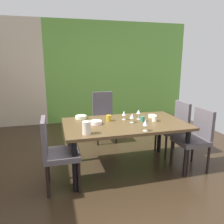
{
  "coord_description": "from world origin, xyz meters",
  "views": [
    {
      "loc": [
        -0.77,
        -2.83,
        1.64
      ],
      "look_at": [
        0.09,
        0.35,
        0.85
      ],
      "focal_mm": 35.0,
      "sensor_mm": 36.0,
      "label": 1
    }
  ],
  "objects_px": {
    "chair_right_near": "(195,136)",
    "wine_glass_near_window": "(139,112)",
    "dining_table": "(125,128)",
    "chair_right_far": "(175,125)",
    "serving_bowl_front": "(81,117)",
    "wine_glass_left": "(145,123)",
    "pitcher_north": "(87,128)",
    "wine_glass_west": "(132,116)",
    "serving_bowl_south": "(96,122)",
    "cup_near_shelf": "(143,119)",
    "cup_rear": "(155,118)",
    "chair_head_far": "(104,114)",
    "serving_bowl_corner": "(152,116)",
    "cup_east": "(109,118)",
    "wine_glass_right": "(124,114)",
    "chair_left_near": "(55,150)"
  },
  "relations": [
    {
      "from": "chair_head_far",
      "to": "serving_bowl_south",
      "type": "distance_m",
      "value": 1.34
    },
    {
      "from": "chair_head_far",
      "to": "serving_bowl_corner",
      "type": "bearing_deg",
      "value": 116.06
    },
    {
      "from": "dining_table",
      "to": "wine_glass_right",
      "type": "height_order",
      "value": "wine_glass_right"
    },
    {
      "from": "cup_near_shelf",
      "to": "chair_right_near",
      "type": "bearing_deg",
      "value": -20.49
    },
    {
      "from": "dining_table",
      "to": "cup_near_shelf",
      "type": "relative_size",
      "value": 23.48
    },
    {
      "from": "serving_bowl_south",
      "to": "cup_near_shelf",
      "type": "height_order",
      "value": "cup_near_shelf"
    },
    {
      "from": "dining_table",
      "to": "wine_glass_near_window",
      "type": "xyz_separation_m",
      "value": [
        0.26,
        0.13,
        0.19
      ]
    },
    {
      "from": "wine_glass_left",
      "to": "cup_east",
      "type": "height_order",
      "value": "wine_glass_left"
    },
    {
      "from": "chair_left_near",
      "to": "wine_glass_right",
      "type": "distance_m",
      "value": 1.19
    },
    {
      "from": "cup_rear",
      "to": "pitcher_north",
      "type": "xyz_separation_m",
      "value": [
        -1.08,
        -0.32,
        0.04
      ]
    },
    {
      "from": "wine_glass_west",
      "to": "cup_near_shelf",
      "type": "distance_m",
      "value": 0.19
    },
    {
      "from": "wine_glass_west",
      "to": "pitcher_north",
      "type": "distance_m",
      "value": 0.8
    },
    {
      "from": "wine_glass_left",
      "to": "serving_bowl_corner",
      "type": "height_order",
      "value": "wine_glass_left"
    },
    {
      "from": "cup_east",
      "to": "chair_right_far",
      "type": "bearing_deg",
      "value": 5.87
    },
    {
      "from": "cup_rear",
      "to": "cup_near_shelf",
      "type": "distance_m",
      "value": 0.18
    },
    {
      "from": "wine_glass_left",
      "to": "wine_glass_right",
      "type": "xyz_separation_m",
      "value": [
        -0.09,
        0.61,
        -0.01
      ]
    },
    {
      "from": "chair_left_near",
      "to": "serving_bowl_south",
      "type": "xyz_separation_m",
      "value": [
        0.59,
        0.32,
        0.23
      ]
    },
    {
      "from": "wine_glass_right",
      "to": "chair_right_far",
      "type": "bearing_deg",
      "value": 6.35
    },
    {
      "from": "dining_table",
      "to": "chair_left_near",
      "type": "distance_m",
      "value": 1.07
    },
    {
      "from": "wine_glass_left",
      "to": "cup_east",
      "type": "relative_size",
      "value": 1.74
    },
    {
      "from": "wine_glass_near_window",
      "to": "cup_east",
      "type": "xyz_separation_m",
      "value": [
        -0.47,
        0.03,
        -0.07
      ]
    },
    {
      "from": "chair_right_near",
      "to": "cup_near_shelf",
      "type": "height_order",
      "value": "chair_right_near"
    },
    {
      "from": "pitcher_north",
      "to": "chair_head_far",
      "type": "bearing_deg",
      "value": 70.05
    },
    {
      "from": "wine_glass_left",
      "to": "dining_table",
      "type": "bearing_deg",
      "value": 106.6
    },
    {
      "from": "wine_glass_left",
      "to": "serving_bowl_corner",
      "type": "relative_size",
      "value": 1.25
    },
    {
      "from": "serving_bowl_front",
      "to": "cup_rear",
      "type": "bearing_deg",
      "value": -22.56
    },
    {
      "from": "chair_left_near",
      "to": "wine_glass_left",
      "type": "xyz_separation_m",
      "value": [
        1.15,
        -0.15,
        0.31
      ]
    },
    {
      "from": "serving_bowl_front",
      "to": "cup_east",
      "type": "xyz_separation_m",
      "value": [
        0.39,
        -0.25,
        0.02
      ]
    },
    {
      "from": "chair_right_near",
      "to": "cup_rear",
      "type": "distance_m",
      "value": 0.66
    },
    {
      "from": "wine_glass_near_window",
      "to": "serving_bowl_south",
      "type": "height_order",
      "value": "wine_glass_near_window"
    },
    {
      "from": "wine_glass_right",
      "to": "cup_near_shelf",
      "type": "relative_size",
      "value": 1.8
    },
    {
      "from": "dining_table",
      "to": "wine_glass_west",
      "type": "distance_m",
      "value": 0.2
    },
    {
      "from": "wine_glass_west",
      "to": "cup_east",
      "type": "relative_size",
      "value": 1.44
    },
    {
      "from": "serving_bowl_south",
      "to": "pitcher_north",
      "type": "bearing_deg",
      "value": -116.43
    },
    {
      "from": "wine_glass_left",
      "to": "pitcher_north",
      "type": "relative_size",
      "value": 0.95
    },
    {
      "from": "cup_east",
      "to": "pitcher_north",
      "type": "xyz_separation_m",
      "value": [
        -0.42,
        -0.51,
        0.04
      ]
    },
    {
      "from": "chair_right_far",
      "to": "serving_bowl_front",
      "type": "distance_m",
      "value": 1.64
    },
    {
      "from": "dining_table",
      "to": "serving_bowl_corner",
      "type": "distance_m",
      "value": 0.56
    },
    {
      "from": "wine_glass_left",
      "to": "serving_bowl_front",
      "type": "height_order",
      "value": "wine_glass_left"
    },
    {
      "from": "chair_right_far",
      "to": "wine_glass_west",
      "type": "relative_size",
      "value": 7.16
    },
    {
      "from": "chair_left_near",
      "to": "pitcher_north",
      "type": "distance_m",
      "value": 0.49
    },
    {
      "from": "wine_glass_left",
      "to": "serving_bowl_south",
      "type": "height_order",
      "value": "wine_glass_left"
    },
    {
      "from": "dining_table",
      "to": "wine_glass_near_window",
      "type": "relative_size",
      "value": 11.77
    },
    {
      "from": "chair_right_far",
      "to": "wine_glass_left",
      "type": "height_order",
      "value": "chair_right_far"
    },
    {
      "from": "chair_left_near",
      "to": "wine_glass_west",
      "type": "relative_size",
      "value": 7.23
    },
    {
      "from": "chair_right_near",
      "to": "wine_glass_near_window",
      "type": "height_order",
      "value": "chair_right_near"
    },
    {
      "from": "pitcher_north",
      "to": "wine_glass_near_window",
      "type": "bearing_deg",
      "value": 28.77
    },
    {
      "from": "wine_glass_left",
      "to": "pitcher_north",
      "type": "distance_m",
      "value": 0.76
    },
    {
      "from": "wine_glass_near_window",
      "to": "serving_bowl_front",
      "type": "xyz_separation_m",
      "value": [
        -0.86,
        0.27,
        -0.09
      ]
    },
    {
      "from": "dining_table",
      "to": "cup_near_shelf",
      "type": "bearing_deg",
      "value": -0.93
    }
  ]
}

